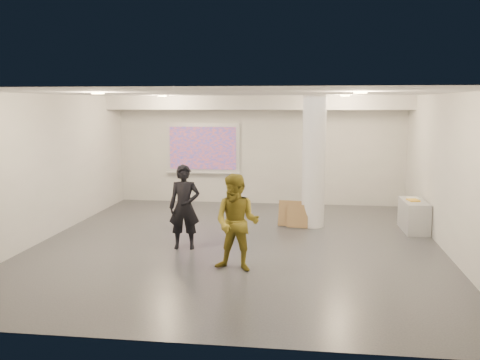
# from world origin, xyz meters

# --- Properties ---
(floor) EXTENTS (8.00, 9.00, 0.01)m
(floor) POSITION_xyz_m (0.00, 0.00, 0.00)
(floor) COLOR #35373C
(floor) RESTS_ON ground
(ceiling) EXTENTS (8.00, 9.00, 0.01)m
(ceiling) POSITION_xyz_m (0.00, 0.00, 3.00)
(ceiling) COLOR white
(ceiling) RESTS_ON floor
(wall_back) EXTENTS (8.00, 0.01, 3.00)m
(wall_back) POSITION_xyz_m (0.00, 4.50, 1.50)
(wall_back) COLOR silver
(wall_back) RESTS_ON floor
(wall_front) EXTENTS (8.00, 0.01, 3.00)m
(wall_front) POSITION_xyz_m (0.00, -4.50, 1.50)
(wall_front) COLOR silver
(wall_front) RESTS_ON floor
(wall_left) EXTENTS (0.01, 9.00, 3.00)m
(wall_left) POSITION_xyz_m (-4.00, 0.00, 1.50)
(wall_left) COLOR silver
(wall_left) RESTS_ON floor
(wall_right) EXTENTS (0.01, 9.00, 3.00)m
(wall_right) POSITION_xyz_m (4.00, 0.00, 1.50)
(wall_right) COLOR silver
(wall_right) RESTS_ON floor
(soffit_band) EXTENTS (8.00, 1.10, 0.36)m
(soffit_band) POSITION_xyz_m (0.00, 3.95, 2.82)
(soffit_band) COLOR silver
(soffit_band) RESTS_ON ceiling
(downlight_nw) EXTENTS (0.22, 0.22, 0.02)m
(downlight_nw) POSITION_xyz_m (-2.20, 2.50, 2.98)
(downlight_nw) COLOR #FEDF8C
(downlight_nw) RESTS_ON ceiling
(downlight_ne) EXTENTS (0.22, 0.22, 0.02)m
(downlight_ne) POSITION_xyz_m (2.20, 2.50, 2.98)
(downlight_ne) COLOR #FEDF8C
(downlight_ne) RESTS_ON ceiling
(downlight_sw) EXTENTS (0.22, 0.22, 0.02)m
(downlight_sw) POSITION_xyz_m (-2.20, -1.50, 2.98)
(downlight_sw) COLOR #FEDF8C
(downlight_sw) RESTS_ON ceiling
(downlight_se) EXTENTS (0.22, 0.22, 0.02)m
(downlight_se) POSITION_xyz_m (2.20, -1.50, 2.98)
(downlight_se) COLOR #FEDF8C
(downlight_se) RESTS_ON ceiling
(column) EXTENTS (0.52, 0.52, 3.00)m
(column) POSITION_xyz_m (1.50, 1.80, 1.50)
(column) COLOR white
(column) RESTS_ON floor
(projection_screen) EXTENTS (2.10, 0.13, 1.42)m
(projection_screen) POSITION_xyz_m (-1.60, 4.45, 1.53)
(projection_screen) COLOR silver
(projection_screen) RESTS_ON wall_back
(credenza) EXTENTS (0.52, 1.18, 0.68)m
(credenza) POSITION_xyz_m (3.72, 1.66, 0.34)
(credenza) COLOR #9FA2A5
(credenza) RESTS_ON floor
(papers_stack) EXTENTS (0.27, 0.33, 0.02)m
(papers_stack) POSITION_xyz_m (3.75, 1.95, 0.69)
(papers_stack) COLOR white
(papers_stack) RESTS_ON credenza
(postit_pad) EXTENTS (0.28, 0.34, 0.03)m
(postit_pad) POSITION_xyz_m (3.69, 1.65, 0.69)
(postit_pad) COLOR yellow
(postit_pad) RESTS_ON credenza
(cardboard_back) EXTENTS (0.57, 0.27, 0.59)m
(cardboard_back) POSITION_xyz_m (0.99, 1.76, 0.29)
(cardboard_back) COLOR olive
(cardboard_back) RESTS_ON floor
(cardboard_front) EXTENTS (0.50, 0.22, 0.52)m
(cardboard_front) POSITION_xyz_m (1.16, 1.62, 0.26)
(cardboard_front) COLOR olive
(cardboard_front) RESTS_ON floor
(woman) EXTENTS (0.64, 0.46, 1.64)m
(woman) POSITION_xyz_m (-0.98, -0.42, 0.82)
(woman) COLOR black
(woman) RESTS_ON floor
(man) EXTENTS (0.90, 0.75, 1.64)m
(man) POSITION_xyz_m (0.22, -1.65, 0.82)
(man) COLOR olive
(man) RESTS_ON floor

